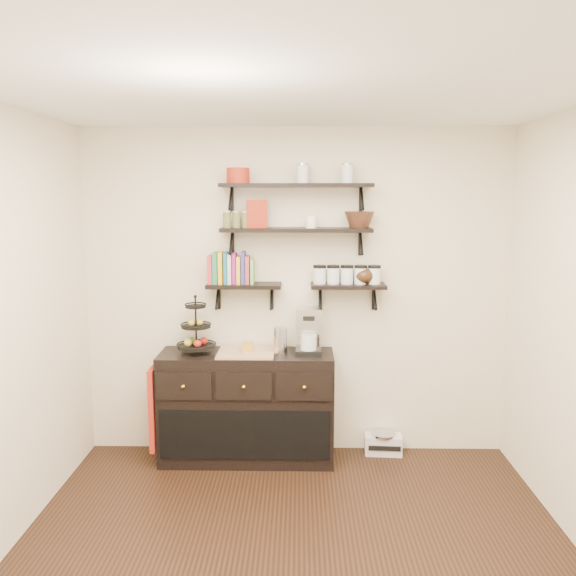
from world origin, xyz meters
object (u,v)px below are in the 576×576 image
(fruit_stand, at_px, (197,334))
(coffee_maker, at_px, (308,331))
(radio, at_px, (383,444))
(sideboard, at_px, (247,406))

(fruit_stand, height_order, coffee_maker, fruit_stand)
(coffee_maker, bearing_deg, radio, 9.54)
(sideboard, height_order, radio, sideboard)
(fruit_stand, distance_m, coffee_maker, 0.90)
(fruit_stand, bearing_deg, coffee_maker, 1.43)
(radio, bearing_deg, sideboard, -170.16)
(fruit_stand, xyz_separation_m, radio, (1.53, 0.12, -0.97))
(fruit_stand, bearing_deg, radio, 4.32)
(sideboard, distance_m, coffee_maker, 0.80)
(sideboard, xyz_separation_m, coffee_maker, (0.50, 0.03, 0.63))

